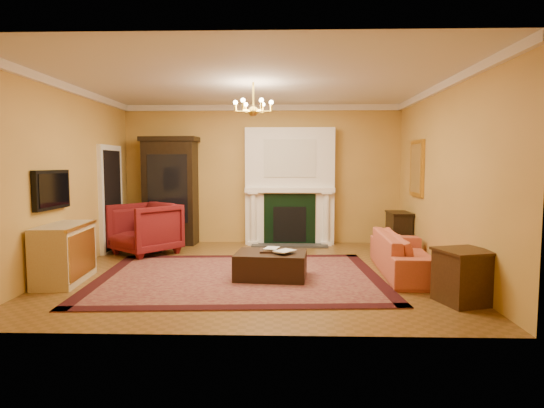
{
  "coord_description": "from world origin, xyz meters",
  "views": [
    {
      "loc": [
        0.5,
        -7.2,
        1.72
      ],
      "look_at": [
        0.28,
        0.3,
        1.07
      ],
      "focal_mm": 30.0,
      "sensor_mm": 36.0,
      "label": 1
    }
  ],
  "objects_px": {
    "china_cabinet": "(170,193)",
    "wingback_armchair": "(145,226)",
    "commode": "(64,253)",
    "console_table": "(399,232)",
    "coral_sofa": "(408,247)",
    "leather_ottoman": "(271,265)",
    "end_table": "(464,278)",
    "pedestal_table": "(154,229)"
  },
  "relations": [
    {
      "from": "china_cabinet",
      "to": "wingback_armchair",
      "type": "xyz_separation_m",
      "value": [
        -0.22,
        -1.14,
        -0.56
      ]
    },
    {
      "from": "commode",
      "to": "console_table",
      "type": "relative_size",
      "value": 1.53
    },
    {
      "from": "commode",
      "to": "console_table",
      "type": "height_order",
      "value": "commode"
    },
    {
      "from": "commode",
      "to": "china_cabinet",
      "type": "bearing_deg",
      "value": 71.98
    },
    {
      "from": "coral_sofa",
      "to": "leather_ottoman",
      "type": "height_order",
      "value": "coral_sofa"
    },
    {
      "from": "wingback_armchair",
      "to": "console_table",
      "type": "relative_size",
      "value": 1.45
    },
    {
      "from": "end_table",
      "to": "leather_ottoman",
      "type": "relative_size",
      "value": 0.62
    },
    {
      "from": "wingback_armchair",
      "to": "coral_sofa",
      "type": "distance_m",
      "value": 4.85
    },
    {
      "from": "pedestal_table",
      "to": "end_table",
      "type": "relative_size",
      "value": 1.24
    },
    {
      "from": "console_table",
      "to": "leather_ottoman",
      "type": "distance_m",
      "value": 3.42
    },
    {
      "from": "china_cabinet",
      "to": "pedestal_table",
      "type": "xyz_separation_m",
      "value": [
        -0.09,
        -0.95,
        -0.64
      ]
    },
    {
      "from": "wingback_armchair",
      "to": "console_table",
      "type": "distance_m",
      "value": 4.99
    },
    {
      "from": "china_cabinet",
      "to": "leather_ottoman",
      "type": "distance_m",
      "value": 3.83
    },
    {
      "from": "china_cabinet",
      "to": "commode",
      "type": "relative_size",
      "value": 1.93
    },
    {
      "from": "wingback_armchair",
      "to": "coral_sofa",
      "type": "relative_size",
      "value": 0.5
    },
    {
      "from": "china_cabinet",
      "to": "leather_ottoman",
      "type": "bearing_deg",
      "value": -49.13
    },
    {
      "from": "china_cabinet",
      "to": "pedestal_table",
      "type": "bearing_deg",
      "value": -91.88
    },
    {
      "from": "wingback_armchair",
      "to": "leather_ottoman",
      "type": "xyz_separation_m",
      "value": [
        2.47,
        -1.82,
        -0.33
      ]
    },
    {
      "from": "pedestal_table",
      "to": "commode",
      "type": "distance_m",
      "value": 2.37
    },
    {
      "from": "commode",
      "to": "leather_ottoman",
      "type": "distance_m",
      "value": 3.04
    },
    {
      "from": "coral_sofa",
      "to": "china_cabinet",
      "type": "bearing_deg",
      "value": 61.83
    },
    {
      "from": "china_cabinet",
      "to": "pedestal_table",
      "type": "height_order",
      "value": "china_cabinet"
    },
    {
      "from": "end_table",
      "to": "china_cabinet",
      "type": "bearing_deg",
      "value": 138.86
    },
    {
      "from": "commode",
      "to": "coral_sofa",
      "type": "distance_m",
      "value": 5.21
    },
    {
      "from": "china_cabinet",
      "to": "end_table",
      "type": "relative_size",
      "value": 3.44
    },
    {
      "from": "console_table",
      "to": "leather_ottoman",
      "type": "xyz_separation_m",
      "value": [
        -2.49,
        -2.34,
        -0.16
      ]
    },
    {
      "from": "pedestal_table",
      "to": "leather_ottoman",
      "type": "height_order",
      "value": "pedestal_table"
    },
    {
      "from": "china_cabinet",
      "to": "wingback_armchair",
      "type": "bearing_deg",
      "value": -97.28
    },
    {
      "from": "china_cabinet",
      "to": "coral_sofa",
      "type": "bearing_deg",
      "value": -26.91
    },
    {
      "from": "commode",
      "to": "console_table",
      "type": "distance_m",
      "value": 6.1
    },
    {
      "from": "china_cabinet",
      "to": "end_table",
      "type": "xyz_separation_m",
      "value": [
        4.69,
        -4.09,
        -0.78
      ]
    },
    {
      "from": "commode",
      "to": "coral_sofa",
      "type": "xyz_separation_m",
      "value": [
        5.17,
        0.64,
        0.0
      ]
    },
    {
      "from": "coral_sofa",
      "to": "console_table",
      "type": "distance_m",
      "value": 2.0
    },
    {
      "from": "end_table",
      "to": "console_table",
      "type": "height_order",
      "value": "console_table"
    },
    {
      "from": "wingback_armchair",
      "to": "pedestal_table",
      "type": "distance_m",
      "value": 0.24
    },
    {
      "from": "pedestal_table",
      "to": "end_table",
      "type": "height_order",
      "value": "pedestal_table"
    },
    {
      "from": "wingback_armchair",
      "to": "console_table",
      "type": "height_order",
      "value": "wingback_armchair"
    },
    {
      "from": "china_cabinet",
      "to": "wingback_armchair",
      "type": "distance_m",
      "value": 1.29
    },
    {
      "from": "leather_ottoman",
      "to": "commode",
      "type": "bearing_deg",
      "value": -169.52
    },
    {
      "from": "leather_ottoman",
      "to": "wingback_armchair",
      "type": "bearing_deg",
      "value": 148.98
    },
    {
      "from": "wingback_armchair",
      "to": "commode",
      "type": "xyz_separation_m",
      "value": [
        -0.55,
        -2.09,
        -0.12
      ]
    },
    {
      "from": "pedestal_table",
      "to": "commode",
      "type": "height_order",
      "value": "commode"
    }
  ]
}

